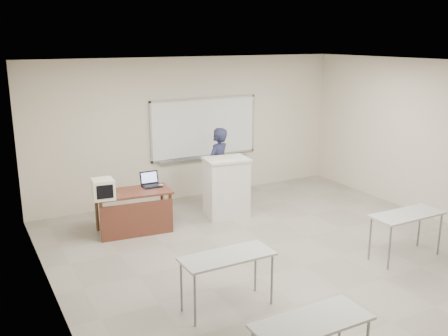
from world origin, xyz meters
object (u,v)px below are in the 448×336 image
laptop (151,183)px  crt_monitor (103,189)px  keyboard (222,160)px  instructor_desk (135,205)px  mouse (161,185)px  podium (226,187)px  whiteboard (204,128)px  presenter (218,167)px

laptop → crt_monitor: bearing=-161.7°
keyboard → instructor_desk: bearing=-172.5°
instructor_desk → mouse: mouse is taller
podium → keyboard: size_ratio=2.84×
instructor_desk → laptop: bearing=39.6°
whiteboard → crt_monitor: 3.09m
whiteboard → mouse: 2.15m
crt_monitor → laptop: size_ratio=1.19×
laptop → keyboard: 1.39m
podium → mouse: (-1.29, 0.15, 0.19)m
whiteboard → laptop: 2.19m
podium → keyboard: (-0.15, -0.12, 0.59)m
podium → presenter: presenter is taller
laptop → mouse: size_ratio=3.31×
whiteboard → crt_monitor: size_ratio=6.10×
podium → crt_monitor: (-2.39, -0.02, 0.33)m
crt_monitor → mouse: crt_monitor is taller
podium → mouse: size_ratio=11.19×
laptop → mouse: 0.19m
whiteboard → podium: (-0.26, -1.47, -0.90)m
whiteboard → instructor_desk: bearing=-144.9°
laptop → presenter: size_ratio=0.21×
crt_monitor → instructor_desk: bearing=7.5°
keyboard → presenter: 0.91m
whiteboard → presenter: (-0.10, -0.81, -0.67)m
whiteboard → crt_monitor: bearing=-150.6°
instructor_desk → laptop: (0.40, 0.27, 0.28)m
instructor_desk → podium: 1.84m
mouse → keyboard: keyboard is taller
laptop → podium: bearing=-8.3°
keyboard → podium: bearing=49.9°
instructor_desk → keyboard: size_ratio=3.25×
mouse → keyboard: 1.24m
instructor_desk → crt_monitor: size_ratio=3.27×
instructor_desk → keyboard: (1.69, -0.11, 0.64)m
mouse → podium: bearing=-4.7°
whiteboard → podium: whiteboard is taller
instructor_desk → laptop: 0.56m
instructor_desk → mouse: 0.62m
crt_monitor → mouse: (1.10, 0.17, -0.14)m
whiteboard → keyboard: size_ratio=6.07×
whiteboard → podium: bearing=-100.2°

